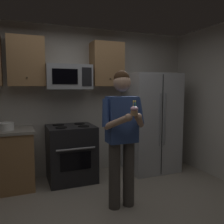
# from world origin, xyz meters

# --- Properties ---
(ground_plane) EXTENTS (6.00, 6.00, 0.00)m
(ground_plane) POSITION_xyz_m (0.00, 0.00, 0.00)
(ground_plane) COLOR #9E9384
(wall_back) EXTENTS (4.40, 0.10, 2.60)m
(wall_back) POSITION_xyz_m (0.00, 1.75, 1.30)
(wall_back) COLOR beige
(wall_back) RESTS_ON ground
(oven_range) EXTENTS (0.76, 0.70, 0.93)m
(oven_range) POSITION_xyz_m (-0.15, 1.36, 0.46)
(oven_range) COLOR black
(oven_range) RESTS_ON ground
(microwave) EXTENTS (0.74, 0.41, 0.40)m
(microwave) POSITION_xyz_m (-0.15, 1.48, 1.72)
(microwave) COLOR #9EA0A5
(refrigerator) EXTENTS (0.90, 0.75, 1.80)m
(refrigerator) POSITION_xyz_m (1.35, 1.32, 0.90)
(refrigerator) COLOR #B7BABF
(refrigerator) RESTS_ON ground
(cabinet_row_upper) EXTENTS (2.78, 0.36, 0.76)m
(cabinet_row_upper) POSITION_xyz_m (-0.72, 1.53, 1.95)
(cabinet_row_upper) COLOR #9E7247
(bowl_large_white) EXTENTS (0.24, 0.24, 0.11)m
(bowl_large_white) POSITION_xyz_m (-1.13, 1.35, 0.98)
(bowl_large_white) COLOR white
(bowl_large_white) RESTS_ON counter_left
(person) EXTENTS (0.60, 0.48, 1.76)m
(person) POSITION_xyz_m (0.27, 0.23, 1.00)
(person) COLOR #4C4742
(person) RESTS_ON ground
(cupcake) EXTENTS (0.09, 0.09, 0.17)m
(cupcake) POSITION_xyz_m (0.27, -0.10, 1.29)
(cupcake) COLOR #A87F56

